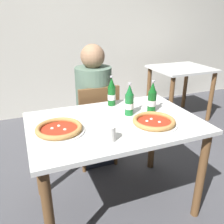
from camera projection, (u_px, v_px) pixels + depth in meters
The scene contains 13 objects.
ground_plane at pixel (114, 203), 1.97m from camera, with size 8.00×8.00×0.00m, color #4C4C51.
back_wall_tiled at pixel (56, 25), 3.36m from camera, with size 7.00×0.10×2.60m, color silver.
dining_table_main at pixel (115, 135), 1.73m from camera, with size 1.20×0.80×0.75m.
chair_behind_table at pixel (96, 121), 2.33m from camera, with size 0.40×0.40×0.85m.
diner_seated at pixel (94, 109), 2.33m from camera, with size 0.34×0.34×1.21m.
dining_table_background at pixel (180, 78), 3.42m from camera, with size 0.80×0.70×0.75m.
pizza_margherita_near at pixel (154, 122), 1.62m from camera, with size 0.32×0.32×0.04m.
pizza_marinara_far at pixel (59, 129), 1.52m from camera, with size 0.33×0.33×0.04m.
beer_bottle_left at pixel (152, 99), 1.81m from camera, with size 0.07×0.07×0.25m.
beer_bottle_center at pixel (129, 102), 1.75m from camera, with size 0.07×0.07×0.25m.
beer_bottle_right at pixel (112, 93), 1.94m from camera, with size 0.07×0.07×0.25m.
napkin_with_cutlery at pixel (95, 111), 1.84m from camera, with size 0.23×0.23×0.01m.
paper_cup at pixel (110, 133), 1.40m from camera, with size 0.07×0.07×0.10m, color white.
Camera 1 is at (-0.58, -1.41, 1.45)m, focal length 38.09 mm.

